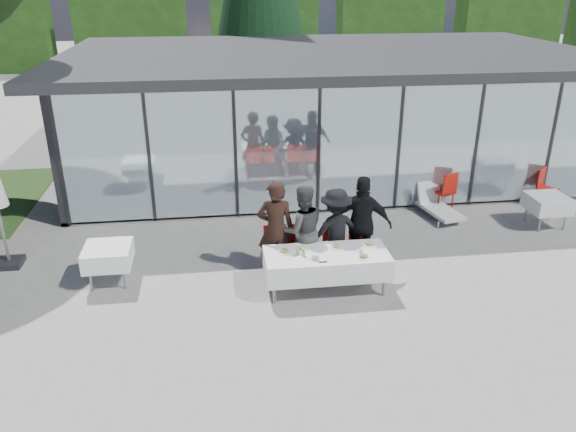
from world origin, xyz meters
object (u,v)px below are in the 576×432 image
Objects in this scene: plate_d at (369,244)px; spare_chair_a at (545,186)px; diner_d at (362,224)px; plate_b at (302,248)px; plate_extra at (364,256)px; lounger at (437,205)px; diner_a at (276,229)px; juice_bottle at (304,252)px; diner_b at (302,230)px; diner_chair_c at (334,244)px; diner_chair_d at (361,243)px; folded_eyeglasses at (323,262)px; spare_table_right at (548,203)px; diner_chair_b at (302,246)px; diner_c at (335,231)px; plate_a at (284,251)px; spare_table_left at (108,256)px; dining_table at (326,263)px; plate_c at (337,246)px; spare_chair_b at (446,189)px; diner_chair_a at (276,248)px.

spare_chair_a is at bearing 30.06° from plate_d.
plate_b is (-1.25, -0.51, -0.19)m from diner_d.
lounger is (2.73, 3.35, -0.52)m from plate_extra.
juice_bottle is at bearing 120.43° from diner_a.
diner_b is 0.75m from diner_chair_c.
folded_eyeglasses is (-0.97, -1.09, 0.22)m from diner_chair_d.
spare_table_right is 0.88× the size of spare_chair_a.
juice_bottle is (-0.10, -0.80, 0.28)m from diner_chair_b.
diner_c is 1.22m from plate_a.
diner_c is at bearing -1.22° from spare_table_left.
diner_a is at bearing 98.91° from plate_a.
juice_bottle is (0.32, -0.17, 0.04)m from plate_a.
dining_table reaches higher than spare_table_right.
plate_a reaches higher than spare_table_right.
plate_b is 0.26m from juice_bottle.
diner_chair_c is at bearing 15.72° from diner_d.
lounger is at bearing 32.48° from diner_chair_b.
plate_d is at bearing 0.76° from plate_b.
diner_a is 1.13× the size of diner_c.
diner_c is 3.90m from lounger.
spare_chair_a is (6.00, 3.14, -0.24)m from plate_c.
spare_chair_b is (3.68, 3.38, -0.00)m from dining_table.
lounger is at bearing 49.07° from plate_d.
plate_b is at bearing -97.67° from diner_chair_b.
diner_d is 5.00m from spare_table_right.
diner_a is 0.66m from diner_chair_b.
diner_chair_a is 1.24m from plate_c.
diner_a is at bearing -178.16° from diner_chair_c.
diner_chair_a reaches higher than juice_bottle.
plate_extra is at bearing -147.39° from spare_chair_a.
diner_d is (1.18, 0.00, 0.06)m from diner_b.
diner_chair_b is 4.02× the size of plate_c.
spare_chair_a is (6.22, 3.33, -0.00)m from dining_table.
plate_a is at bearing -176.61° from plate_d.
plate_b is (-0.41, 0.20, 0.24)m from dining_table.
spare_table_right is (5.38, 1.97, -0.22)m from plate_c.
plate_d is (0.85, 0.22, 0.24)m from dining_table.
diner_d reaches higher than lounger.
spare_chair_b reaches higher than lounger.
plate_a reaches higher than dining_table.
spare_table_right is (6.46, 1.45, -0.41)m from diner_a.
diner_chair_d reaches higher than plate_a.
spare_chair_a reaches higher than folded_eyeglasses.
diner_chair_d is 1.06m from plate_extra.
diner_chair_d is 1.48m from folded_eyeglasses.
diner_d reaches higher than plate_d.
juice_bottle is (-0.44, -0.05, 0.28)m from dining_table.
spare_table_left is 8.10m from spare_chair_b.
spare_table_right is at bearing 21.05° from dining_table.
diner_chair_c is 6.45m from spare_chair_a.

